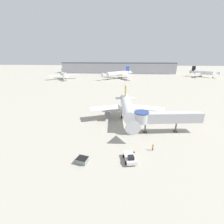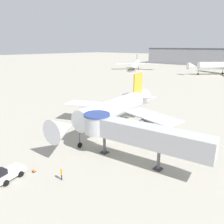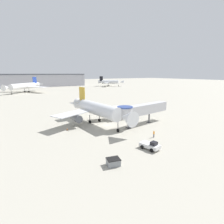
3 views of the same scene
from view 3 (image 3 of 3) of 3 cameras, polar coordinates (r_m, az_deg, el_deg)
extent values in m
plane|color=#A8A393|center=(51.17, -1.92, -4.30)|extent=(800.00, 800.00, 0.00)
cylinder|color=silver|center=(51.28, -4.46, 0.91)|extent=(5.52, 18.38, 3.77)
cone|color=silver|center=(41.42, 4.96, -1.91)|extent=(4.16, 4.50, 3.77)
cone|color=silver|center=(60.15, -9.77, 2.49)|extent=(4.31, 6.00, 3.77)
cube|color=silver|center=(49.98, -13.01, -0.46)|extent=(11.87, 8.50, 0.22)
cube|color=silver|center=(57.36, 0.59, 1.51)|extent=(11.71, 6.72, 0.22)
cube|color=gold|center=(59.42, -9.76, 5.68)|extent=(0.59, 3.63, 4.91)
cube|color=silver|center=(60.29, -9.91, 3.14)|extent=(7.70, 3.26, 0.18)
cylinder|color=#565960|center=(49.73, -11.53, -1.98)|extent=(2.42, 3.81, 2.08)
cylinder|color=#565960|center=(56.31, 0.50, -0.04)|extent=(2.42, 3.81, 2.08)
cylinder|color=#4C4C51|center=(44.74, 1.95, -4.72)|extent=(0.18, 0.18, 2.17)
cylinder|color=black|center=(45.08, 1.94, -6.04)|extent=(0.35, 0.92, 0.90)
cylinder|color=#4C4C51|center=(53.00, -7.27, -2.08)|extent=(0.22, 0.22, 2.17)
cylinder|color=black|center=(53.28, -7.24, -3.20)|extent=(0.49, 0.93, 0.90)
cylinder|color=#4C4C51|center=(54.69, -4.18, -1.55)|extent=(0.22, 0.22, 2.17)
cylinder|color=black|center=(54.96, -4.16, -2.65)|extent=(0.49, 0.93, 0.90)
cube|color=#B7B7BC|center=(52.68, 11.00, 1.05)|extent=(17.31, 5.05, 2.80)
cylinder|color=#B7B7BC|center=(46.52, 4.25, -0.26)|extent=(3.90, 3.90, 2.80)
cylinder|color=navy|center=(46.20, 4.28, 1.62)|extent=(4.10, 4.10, 0.30)
cylinder|color=#56565B|center=(48.18, 5.37, -3.47)|extent=(0.44, 0.44, 3.13)
cube|color=#333338|center=(48.62, 5.33, -5.18)|extent=(1.10, 1.10, 0.12)
cylinder|color=#56565B|center=(54.63, 12.02, -1.78)|extent=(0.44, 0.44, 3.13)
cube|color=#333338|center=(55.02, 11.95, -3.30)|extent=(1.10, 1.10, 0.12)
cube|color=silver|center=(36.23, 12.24, -10.61)|extent=(2.84, 4.32, 0.73)
cube|color=black|center=(35.53, 13.51, -9.94)|extent=(1.42, 1.35, 0.66)
cylinder|color=black|center=(35.05, 12.79, -12.10)|extent=(0.48, 0.79, 0.74)
cylinder|color=black|center=(36.65, 14.56, -11.08)|extent=(0.48, 0.79, 0.74)
cylinder|color=black|center=(36.16, 9.84, -11.18)|extent=(0.48, 0.79, 0.74)
cylinder|color=black|center=(37.71, 11.69, -10.24)|extent=(0.48, 0.79, 0.74)
cube|color=gray|center=(29.78, 0.42, -16.06)|extent=(2.35, 2.09, 1.08)
cube|color=black|center=(29.50, 0.43, -15.07)|extent=(2.49, 2.22, 0.08)
cube|color=black|center=(48.07, -14.41, -5.79)|extent=(0.39, 0.39, 0.04)
cone|color=orange|center=(47.97, -14.43, -5.42)|extent=(0.27, 0.27, 0.60)
cylinder|color=white|center=(47.95, -14.44, -5.34)|extent=(0.15, 0.15, 0.07)
cube|color=black|center=(39.14, 10.33, -9.87)|extent=(0.43, 0.43, 0.04)
cone|color=orange|center=(39.01, 10.35, -9.39)|extent=(0.29, 0.29, 0.67)
cylinder|color=white|center=(38.98, 10.36, -9.28)|extent=(0.16, 0.16, 0.08)
cylinder|color=#1E2338|center=(42.71, 13.58, -7.54)|extent=(0.12, 0.12, 0.80)
cylinder|color=#1E2338|center=(42.70, 13.36, -7.54)|extent=(0.12, 0.12, 0.80)
cube|color=orange|center=(42.47, 13.52, -6.64)|extent=(0.36, 0.35, 0.63)
sphere|color=tan|center=(42.33, 13.55, -6.09)|extent=(0.22, 0.22, 0.22)
cylinder|color=silver|center=(206.98, -0.56, 9.79)|extent=(17.37, 15.99, 4.16)
cone|color=silver|center=(204.88, 3.26, 9.75)|extent=(6.18, 6.15, 4.16)
cone|color=silver|center=(209.35, -3.61, 9.80)|extent=(7.43, 7.25, 4.16)
cube|color=silver|center=(199.06, -1.78, 9.47)|extent=(9.66, 13.99, 0.22)
cube|color=silver|center=(216.00, -0.82, 9.71)|extent=(13.78, 10.87, 0.22)
cube|color=black|center=(209.14, -3.54, 10.83)|extent=(3.12, 2.78, 5.41)
cube|color=silver|center=(209.39, -3.70, 10.00)|extent=(7.97, 8.53, 0.18)
cylinder|color=#4C4C51|center=(205.55, 2.20, 8.85)|extent=(0.18, 0.18, 2.39)
cylinder|color=black|center=(205.63, 2.20, 8.52)|extent=(1.00, 0.92, 1.10)
cylinder|color=#4C4C51|center=(205.80, -1.33, 8.86)|extent=(0.22, 0.22, 2.39)
cylinder|color=black|center=(205.88, -1.32, 8.53)|extent=(1.09, 1.03, 1.10)
cylinder|color=#4C4C51|center=(209.46, -1.12, 8.93)|extent=(0.22, 0.22, 2.39)
cylinder|color=black|center=(209.54, -1.12, 8.60)|extent=(1.09, 1.03, 1.10)
cylinder|color=white|center=(153.76, -26.95, 7.57)|extent=(21.13, 21.95, 4.29)
cone|color=white|center=(140.88, -31.33, 6.78)|extent=(6.36, 6.37, 4.29)
cone|color=white|center=(165.32, -23.77, 8.12)|extent=(7.54, 7.62, 4.29)
cube|color=white|center=(163.56, -29.16, 7.30)|extent=(18.50, 12.99, 0.22)
cube|color=white|center=(150.02, -22.79, 7.57)|extent=(13.67, 18.36, 0.22)
cube|color=navy|center=(164.89, -23.95, 9.44)|extent=(3.51, 3.69, 5.57)
cube|color=white|center=(165.54, -23.72, 8.39)|extent=(11.04, 10.73, 0.18)
cylinder|color=#4C4C51|center=(144.30, -30.01, 5.67)|extent=(0.18, 0.18, 2.46)
cylinder|color=black|center=(144.42, -29.95, 5.18)|extent=(0.95, 0.98, 1.10)
cylinder|color=#4C4C51|center=(157.75, -26.63, 6.46)|extent=(0.22, 0.22, 2.46)
cylinder|color=black|center=(157.86, -26.59, 6.01)|extent=(1.05, 1.07, 1.10)
cylinder|color=#4C4C51|center=(155.37, -25.51, 6.49)|extent=(0.22, 0.22, 2.46)
cylinder|color=black|center=(155.48, -25.47, 6.04)|extent=(1.05, 1.07, 1.10)
cube|color=#A8A8B2|center=(218.06, -29.51, 8.75)|extent=(153.36, 25.45, 13.15)
cube|color=#4C515B|center=(217.91, -29.72, 10.62)|extent=(153.36, 25.96, 1.20)
camera|label=1|loc=(23.09, 67.63, 18.55)|focal=24.00mm
camera|label=2|loc=(51.16, 43.40, 10.76)|focal=35.00mm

